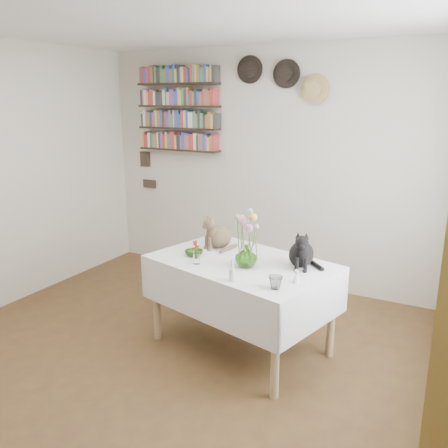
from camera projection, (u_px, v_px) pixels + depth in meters
The scene contains 14 objects.
room at pixel (138, 212), 3.10m from camera, with size 4.08×4.58×2.58m.
dining_table at pixel (241, 283), 3.74m from camera, with size 1.56×1.20×0.74m.
tabby_cat at pixel (220, 230), 4.00m from camera, with size 0.20×0.25×0.30m, color brown, non-canonical shape.
black_cat at pixel (302, 247), 3.54m from camera, with size 0.20×0.25×0.30m, color black, non-canonical shape.
flower_vase at pixel (246, 256), 3.54m from camera, with size 0.17×0.17×0.17m, color #65B132.
green_bowl at pixel (194, 253), 3.81m from camera, with size 0.15×0.15×0.05m, color #65B132.
drinking_glass at pixel (275, 282), 3.15m from camera, with size 0.09×0.09×0.09m, color white.
candlestick at pixel (232, 274), 3.27m from camera, with size 0.05×0.05×0.16m.
berry_jar at pixel (196, 252), 3.61m from camera, with size 0.05×0.05×0.21m.
porcelain_figurine at pixel (296, 277), 3.25m from camera, with size 0.05×0.05×0.10m.
flower_bouquet at pixel (247, 223), 3.49m from camera, with size 0.17×0.13×0.39m.
bookshelf_unit at pixel (179, 110), 5.29m from camera, with size 1.00×0.16×0.91m.
wall_hats at pixel (282, 77), 4.67m from camera, with size 0.98×0.09×0.48m.
wall_art_plaques at pixel (147, 169), 5.78m from camera, with size 0.21×0.02×0.44m.
Camera 1 is at (1.92, -2.39, 1.97)m, focal length 38.00 mm.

